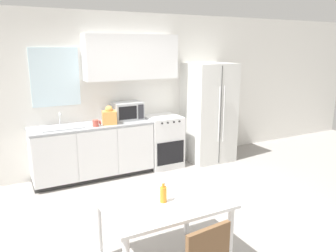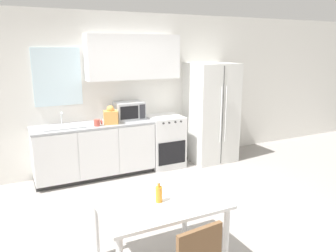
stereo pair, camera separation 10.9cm
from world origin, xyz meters
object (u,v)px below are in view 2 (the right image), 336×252
Objects in this scene: oven_range at (164,141)px; microwave at (129,111)px; drink_bottle at (159,194)px; dining_table at (158,207)px; refrigerator at (211,112)px; coffee_mug at (97,123)px.

microwave is (-0.62, 0.10, 0.60)m from oven_range.
dining_table is at bearing 72.35° from drink_bottle.
refrigerator is 8.78× the size of drink_bottle.
dining_table is at bearing -91.10° from coffee_mug.
refrigerator is at bearing 1.72° from coffee_mug.
oven_range is 4.41× the size of drink_bottle.
microwave is at bearing 21.12° from coffee_mug.
refrigerator is at bearing -4.26° from oven_range.
oven_range is at bearing 6.22° from coffee_mug.
coffee_mug reaches higher than drink_bottle.
coffee_mug reaches higher than oven_range.
coffee_mug is at bearing -158.88° from microwave.
oven_range is 0.80× the size of dining_table.
dining_table is at bearing -104.07° from microwave.
refrigerator is at bearing 48.15° from dining_table.
refrigerator is 13.92× the size of coffee_mug.
microwave is at bearing 173.64° from refrigerator.
coffee_mug is (-1.24, -0.14, 0.50)m from oven_range.
dining_table is 0.19m from drink_bottle.
refrigerator is 3.41m from drink_bottle.
coffee_mug is at bearing 88.39° from drink_bottle.
refrigerator reaches higher than oven_range.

